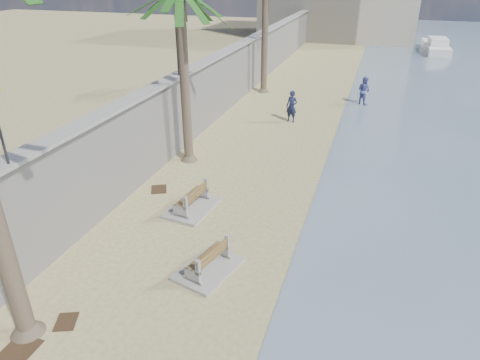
# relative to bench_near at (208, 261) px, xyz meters

# --- Properties ---
(ground_plane) EXTENTS (140.00, 140.00, 0.00)m
(ground_plane) POSITION_rel_bench_near_xyz_m (0.28, -3.23, -0.36)
(ground_plane) COLOR tan
(seawall) EXTENTS (0.45, 70.00, 3.50)m
(seawall) POSITION_rel_bench_near_xyz_m (-4.92, 16.77, 1.39)
(seawall) COLOR gray
(seawall) RESTS_ON ground_plane
(wall_cap) EXTENTS (0.80, 70.00, 0.12)m
(wall_cap) POSITION_rel_bench_near_xyz_m (-4.92, 16.77, 3.19)
(wall_cap) COLOR gray
(wall_cap) RESTS_ON seawall
(bench_near) EXTENTS (1.82, 2.27, 0.83)m
(bench_near) POSITION_rel_bench_near_xyz_m (0.00, 0.00, 0.00)
(bench_near) COLOR gray
(bench_near) RESTS_ON ground_plane
(bench_far) EXTENTS (1.69, 2.28, 0.89)m
(bench_far) POSITION_rel_bench_near_xyz_m (-1.92, 3.17, 0.02)
(bench_far) COLOR gray
(bench_far) RESTS_ON ground_plane
(streetlight) EXTENTS (0.28, 0.28, 5.12)m
(streetlight) POSITION_rel_bench_near_xyz_m (-4.82, 8.77, 6.28)
(streetlight) COLOR #2D2D33
(streetlight) RESTS_ON wall_cap
(person_a) EXTENTS (0.85, 0.68, 2.09)m
(person_a) POSITION_rel_bench_near_xyz_m (-0.46, 14.18, 0.68)
(person_a) COLOR #151C3B
(person_a) RESTS_ON ground_plane
(person_b) EXTENTS (1.21, 1.16, 1.99)m
(person_b) POSITION_rel_bench_near_xyz_m (3.28, 19.18, 0.63)
(person_b) COLOR #474E94
(person_b) RESTS_ON ground_plane
(yacht_far) EXTENTS (2.50, 7.81, 1.50)m
(yacht_far) POSITION_rel_bench_near_xyz_m (9.40, 41.42, -0.01)
(yacht_far) COLOR silver
(yacht_far) RESTS_ON bay_water
(debris_a) EXTENTS (0.76, 0.94, 0.03)m
(debris_a) POSITION_rel_bench_near_xyz_m (-3.18, -4.21, -0.35)
(debris_a) COLOR #382616
(debris_a) RESTS_ON ground_plane
(debris_b) EXTENTS (0.71, 0.78, 0.03)m
(debris_b) POSITION_rel_bench_near_xyz_m (-2.70, -3.06, -0.35)
(debris_b) COLOR #382616
(debris_b) RESTS_ON ground_plane
(debris_c) EXTENTS (0.88, 0.95, 0.03)m
(debris_c) POSITION_rel_bench_near_xyz_m (-3.84, 4.19, -0.35)
(debris_c) COLOR #382616
(debris_c) RESTS_ON ground_plane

